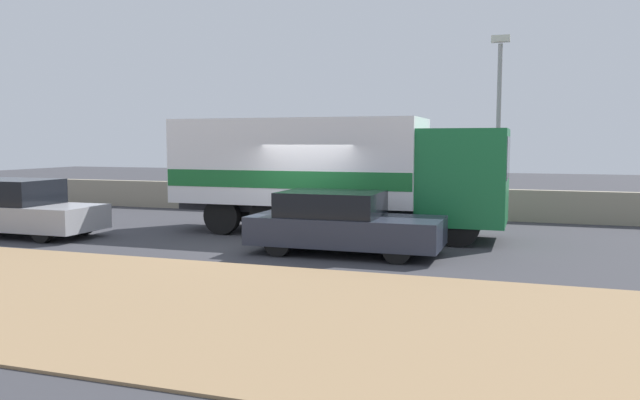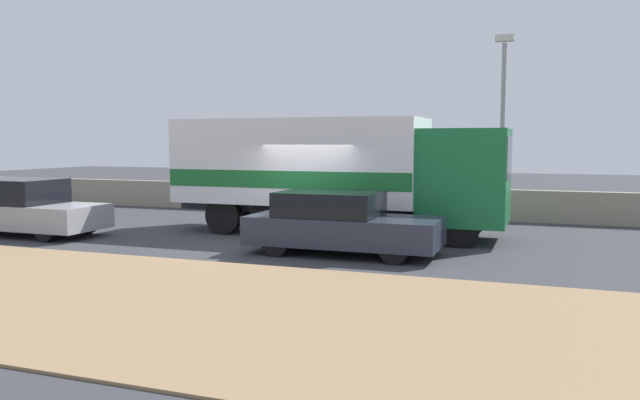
% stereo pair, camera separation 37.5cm
% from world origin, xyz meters
% --- Properties ---
extents(ground_plane, '(80.00, 80.00, 0.00)m').
position_xyz_m(ground_plane, '(0.00, 0.00, 0.00)').
color(ground_plane, '#38383D').
extents(dirt_shoulder_foreground, '(60.00, 6.24, 0.04)m').
position_xyz_m(dirt_shoulder_foreground, '(0.00, -5.50, 0.02)').
color(dirt_shoulder_foreground, '#937551').
rests_on(dirt_shoulder_foreground, ground_plane).
extents(stone_wall_backdrop, '(60.00, 0.35, 1.03)m').
position_xyz_m(stone_wall_backdrop, '(0.00, 7.14, 0.51)').
color(stone_wall_backdrop, gray).
rests_on(stone_wall_backdrop, ground_plane).
extents(street_lamp, '(0.56, 0.28, 5.84)m').
position_xyz_m(street_lamp, '(4.50, 6.38, 3.45)').
color(street_lamp, gray).
rests_on(street_lamp, ground_plane).
extents(box_truck, '(9.12, 2.55, 3.20)m').
position_xyz_m(box_truck, '(0.19, 2.44, 1.82)').
color(box_truck, '#196B38').
rests_on(box_truck, ground_plane).
extents(car_hatchback, '(4.38, 1.85, 1.43)m').
position_xyz_m(car_hatchback, '(1.42, -0.38, 0.71)').
color(car_hatchback, '#282D3D').
rests_on(car_hatchback, ground_plane).
extents(car_sedan_second, '(4.35, 1.82, 1.55)m').
position_xyz_m(car_sedan_second, '(-7.71, -0.57, 0.75)').
color(car_sedan_second, '#9E9EA3').
rests_on(car_sedan_second, ground_plane).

